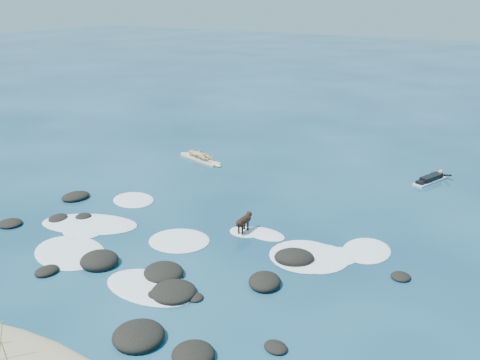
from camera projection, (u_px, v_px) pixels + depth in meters
The scene contains 6 objects.
ground at pixel (200, 245), 17.69m from camera, with size 160.00×160.00×0.00m, color #0A2642.
reef_rocks at pixel (141, 273), 15.78m from camera, with size 13.97×7.38×0.51m.
breaking_foam at pixel (187, 244), 17.75m from camera, with size 12.12×7.35×0.12m.
standing_surfer_rig at pixel (200, 147), 26.15m from camera, with size 3.03×1.25×1.75m.
paddling_surfer_rig at pixel (431, 179), 23.44m from camera, with size 1.35×2.26×0.40m.
dog at pixel (244, 221), 18.43m from camera, with size 0.28×1.10×0.70m.
Camera 1 is at (9.16, -13.06, 8.05)m, focal length 40.00 mm.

